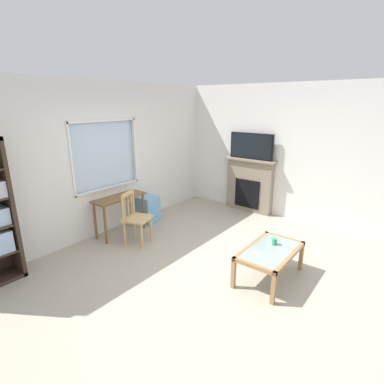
{
  "coord_description": "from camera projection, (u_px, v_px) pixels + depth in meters",
  "views": [
    {
      "loc": [
        -3.08,
        -2.15,
        2.32
      ],
      "look_at": [
        0.22,
        0.42,
        1.05
      ],
      "focal_mm": 27.82,
      "sensor_mm": 36.0,
      "label": 1
    }
  ],
  "objects": [
    {
      "name": "ground",
      "position": [
        206.0,
        271.0,
        4.27
      ],
      "size": [
        6.42,
        5.64,
        0.02
      ],
      "primitive_type": "cube",
      "color": "#B2A893"
    },
    {
      "name": "wall_back_with_window",
      "position": [
        99.0,
        160.0,
        5.24
      ],
      "size": [
        5.42,
        0.15,
        2.68
      ],
      "color": "silver",
      "rests_on": "ground"
    },
    {
      "name": "wall_right",
      "position": [
        287.0,
        153.0,
        5.96
      ],
      "size": [
        0.12,
        4.84,
        2.68
      ],
      "primitive_type": "cube",
      "color": "silver",
      "rests_on": "ground"
    },
    {
      "name": "desk_under_window",
      "position": [
        120.0,
        203.0,
        5.32
      ],
      "size": [
        0.97,
        0.38,
        0.71
      ],
      "color": "brown",
      "rests_on": "ground"
    },
    {
      "name": "wooden_chair",
      "position": [
        135.0,
        217.0,
        4.99
      ],
      "size": [
        0.53,
        0.52,
        0.9
      ],
      "color": "tan",
      "rests_on": "ground"
    },
    {
      "name": "plastic_drawer_unit",
      "position": [
        147.0,
        209.0,
        5.98
      ],
      "size": [
        0.35,
        0.4,
        0.52
      ],
      "primitive_type": "cube",
      "color": "#72ADDB",
      "rests_on": "ground"
    },
    {
      "name": "fireplace",
      "position": [
        249.0,
        185.0,
        6.48
      ],
      "size": [
        0.26,
        1.14,
        1.16
      ],
      "color": "gray",
      "rests_on": "ground"
    },
    {
      "name": "tv",
      "position": [
        251.0,
        146.0,
        6.22
      ],
      "size": [
        0.06,
        0.97,
        0.54
      ],
      "color": "black",
      "rests_on": "fireplace"
    },
    {
      "name": "coffee_table",
      "position": [
        270.0,
        254.0,
        3.98
      ],
      "size": [
        1.02,
        0.59,
        0.44
      ],
      "color": "#8C9E99",
      "rests_on": "ground"
    },
    {
      "name": "sippy_cup",
      "position": [
        274.0,
        241.0,
        4.09
      ],
      "size": [
        0.07,
        0.07,
        0.09
      ],
      "primitive_type": "cylinder",
      "color": "#33B770",
      "rests_on": "coffee_table"
    }
  ]
}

